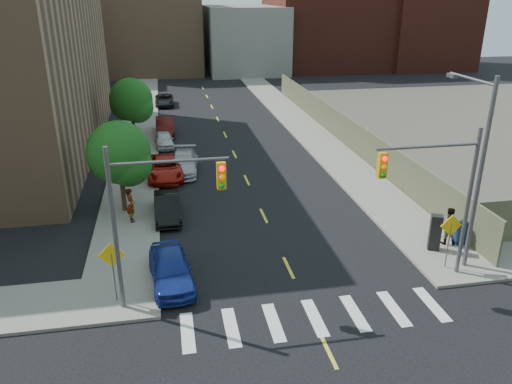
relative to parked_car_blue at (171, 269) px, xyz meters
name	(u,v)px	position (x,y,z in m)	size (l,w,h in m)	color
sidewalk_nw	(141,114)	(-2.25, 33.87, -0.68)	(3.50, 73.00, 0.15)	gray
sidewalk_ne	(283,108)	(13.25, 33.87, -0.68)	(3.50, 73.00, 0.15)	gray
fence_north	(341,127)	(15.10, 20.37, 0.50)	(0.12, 44.00, 2.50)	#616748
bg_bldg_west	(45,36)	(-16.50, 62.37, 5.25)	(14.00, 18.00, 12.00)	#592319
bg_bldg_midwest	(154,23)	(-0.50, 64.37, 6.75)	(14.00, 16.00, 15.00)	#8C6B4C
bg_bldg_center	(244,39)	(13.50, 62.37, 4.25)	(12.00, 16.00, 10.00)	gray
bg_bldg_east	(325,18)	(27.50, 64.37, 7.25)	(18.00, 18.00, 16.00)	#592319
bg_bldg_fareast	(421,11)	(43.50, 62.37, 8.25)	(14.00, 16.00, 18.00)	#592319
signal_nw	(153,206)	(-0.48, -1.63, 3.77)	(4.59, 0.30, 7.00)	#59595E
signal_ne	(439,186)	(11.48, -1.63, 3.77)	(4.59, 0.30, 7.00)	#59595E
streetlight_ne	(477,161)	(13.70, -0.73, 4.47)	(0.25, 3.70, 9.00)	#59595E
warn_sign_nw	(112,262)	(-2.30, -1.13, 1.24)	(1.06, 0.06, 2.83)	#59595E
warn_sign_ne	(450,232)	(12.70, -1.13, 1.24)	(1.06, 0.06, 2.83)	#59595E
warn_sign_midwest	(129,159)	(-2.30, 12.37, 1.24)	(1.06, 0.06, 2.83)	#59595E
tree_west_near	(119,156)	(-2.50, 8.41, 2.73)	(3.66, 3.64, 5.52)	#332114
tree_west_far	(131,102)	(-2.50, 23.41, 2.73)	(3.66, 3.64, 5.52)	#332114
parked_car_blue	(171,269)	(0.00, 0.00, 0.00)	(1.78, 4.42, 1.51)	navy
parked_car_black	(168,207)	(0.00, 7.10, -0.06)	(1.46, 4.18, 1.38)	black
parked_car_red	(165,168)	(0.00, 13.95, -0.03)	(2.41, 5.24, 1.46)	#A61B10
parked_car_silver	(184,163)	(1.30, 14.81, -0.04)	(2.00, 4.92, 1.43)	#B5B8BD
parked_car_white	(164,140)	(0.00, 21.47, -0.12)	(1.48, 3.69, 1.26)	silver
parked_car_maroon	(165,126)	(0.15, 25.46, 0.01)	(1.61, 4.62, 1.52)	#46100E
parked_car_grey	(164,100)	(0.26, 38.00, -0.13)	(2.08, 4.51, 1.25)	black
mailbox	(462,232)	(14.70, 0.86, 0.04)	(0.54, 0.42, 1.32)	navy
payphone	(435,232)	(13.03, 0.58, 0.32)	(0.55, 0.45, 1.85)	black
pedestrian_west	(131,205)	(-2.00, 6.70, 0.38)	(0.72, 0.47, 1.97)	gray
pedestrian_east	(448,226)	(13.98, 1.04, 0.39)	(0.96, 0.75, 1.98)	gray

